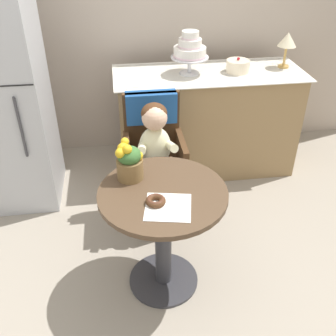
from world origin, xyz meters
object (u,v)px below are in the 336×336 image
object	(u,v)px
donut_front	(156,200)
seated_child	(155,145)
wicker_chair	(153,139)
round_layer_cake	(238,66)
table_lamp	(287,41)
tiered_cake_stand	(190,49)
refrigerator	(1,99)
cafe_table	(163,221)
flower_vase	(129,161)

from	to	relation	value
donut_front	seated_child	bearing A→B (deg)	83.74
wicker_chair	round_layer_cake	xyz separation A→B (m)	(0.75, 0.55, 0.31)
wicker_chair	table_lamp	world-z (taller)	table_lamp
tiered_cake_stand	round_layer_cake	world-z (taller)	tiered_cake_stand
donut_front	table_lamp	world-z (taller)	table_lamp
tiered_cake_stand	refrigerator	bearing A→B (deg)	-172.05
wicker_chair	donut_front	size ratio (longest dim) A/B	8.92
seated_child	round_layer_cake	world-z (taller)	round_layer_cake
cafe_table	refrigerator	distance (m)	1.56
donut_front	refrigerator	world-z (taller)	refrigerator
cafe_table	wicker_chair	xyz separation A→B (m)	(0.02, 0.73, 0.13)
round_layer_cake	flower_vase	bearing A→B (deg)	-129.97
wicker_chair	table_lamp	size ratio (longest dim) A/B	3.35
tiered_cake_stand	refrigerator	world-z (taller)	refrigerator
flower_vase	tiered_cake_stand	xyz separation A→B (m)	(0.55, 1.14, 0.26)
cafe_table	tiered_cake_stand	size ratio (longest dim) A/B	2.15
round_layer_cake	refrigerator	xyz separation A→B (m)	(-1.83, -0.18, -0.10)
flower_vase	refrigerator	size ratio (longest dim) A/B	0.14
seated_child	donut_front	size ratio (longest dim) A/B	6.79
cafe_table	flower_vase	distance (m)	0.40
wicker_chair	seated_child	bearing A→B (deg)	-85.34
wicker_chair	donut_front	world-z (taller)	wicker_chair
cafe_table	seated_child	xyz separation A→B (m)	(0.02, 0.57, 0.17)
wicker_chair	refrigerator	xyz separation A→B (m)	(-1.07, 0.37, 0.21)
table_lamp	refrigerator	xyz separation A→B (m)	(-2.24, -0.24, -0.27)
flower_vase	refrigerator	distance (m)	1.29
wicker_chair	round_layer_cake	world-z (taller)	round_layer_cake
donut_front	round_layer_cake	world-z (taller)	round_layer_cake
flower_vase	table_lamp	world-z (taller)	table_lamp
wicker_chair	tiered_cake_stand	world-z (taller)	tiered_cake_stand
donut_front	table_lamp	xyz separation A→B (m)	(1.24, 1.44, 0.38)
flower_vase	refrigerator	world-z (taller)	refrigerator
donut_front	round_layer_cake	size ratio (longest dim) A/B	0.57
tiered_cake_stand	flower_vase	bearing A→B (deg)	-115.66
seated_child	flower_vase	xyz separation A→B (m)	(-0.19, -0.42, 0.16)
seated_child	donut_front	xyz separation A→B (m)	(-0.07, -0.67, 0.06)
seated_child	flower_vase	size ratio (longest dim) A/B	3.08
wicker_chair	donut_front	bearing A→B (deg)	-90.44
tiered_cake_stand	round_layer_cake	xyz separation A→B (m)	(0.39, -0.02, -0.15)
round_layer_cake	refrigerator	bearing A→B (deg)	-174.29
wicker_chair	round_layer_cake	size ratio (longest dim) A/B	5.08
cafe_table	refrigerator	world-z (taller)	refrigerator
flower_vase	table_lamp	size ratio (longest dim) A/B	0.83
wicker_chair	seated_child	world-z (taller)	seated_child
cafe_table	tiered_cake_stand	world-z (taller)	tiered_cake_stand
seated_child	donut_front	bearing A→B (deg)	-96.26
donut_front	flower_vase	size ratio (longest dim) A/B	0.45
tiered_cake_stand	refrigerator	xyz separation A→B (m)	(-1.43, -0.20, -0.25)
refrigerator	donut_front	bearing A→B (deg)	-50.20
flower_vase	tiered_cake_stand	distance (m)	1.30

